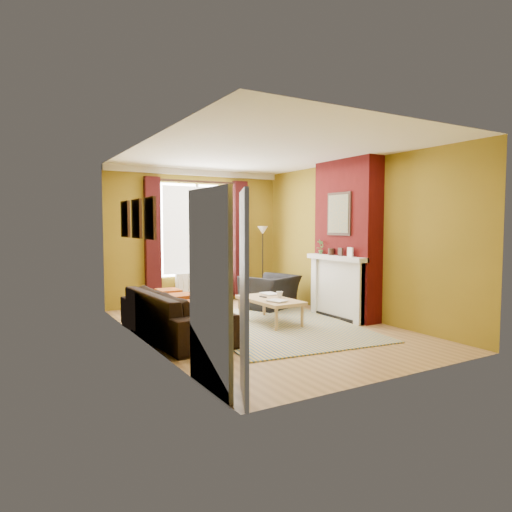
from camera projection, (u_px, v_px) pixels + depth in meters
name	position (u px, v px, depth m)	size (l,w,h in m)	color
ground	(264.00, 328.00, 7.32)	(5.50, 5.50, 0.00)	olive
room_walls	(287.00, 241.00, 7.77)	(3.82, 5.54, 2.83)	olive
striped_rug	(278.00, 326.00, 7.44)	(2.73, 3.53, 0.02)	#335C8D
sofa	(175.00, 314.00, 6.76)	(2.36, 0.92, 0.69)	black
armchair	(270.00, 292.00, 9.02)	(1.01, 0.88, 0.66)	black
coffee_table	(270.00, 301.00, 7.67)	(0.66, 1.28, 0.42)	tan
wicker_stool	(213.00, 295.00, 9.41)	(0.37, 0.37, 0.43)	olive
floor_lamp	(263.00, 242.00, 10.01)	(0.26, 0.26, 1.63)	black
book_a	(273.00, 302.00, 7.28)	(0.22, 0.30, 0.03)	#999999
book_b	(264.00, 294.00, 8.06)	(0.24, 0.33, 0.03)	#999999
mug	(280.00, 295.00, 7.77)	(0.11, 0.11, 0.10)	#999999
tv_remote	(263.00, 297.00, 7.80)	(0.06, 0.16, 0.02)	#272729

